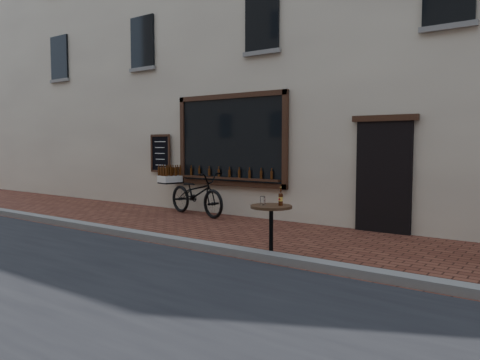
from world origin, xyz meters
The scene contains 5 objects.
ground centered at (0.00, 0.00, 0.00)m, with size 90.00×90.00×0.00m, color #55271B.
kerb centered at (0.00, 0.20, 0.06)m, with size 90.00×0.25×0.12m, color slate.
shop_building centered at (0.00, 6.50, 5.00)m, with size 28.00×6.20×10.00m.
cargo_bicycle centered at (-2.62, 2.96, 0.55)m, with size 2.49×1.12×1.15m.
bistro_table centered at (1.25, 0.35, 0.58)m, with size 0.64×0.64×1.10m.
Camera 1 is at (5.05, -5.65, 1.75)m, focal length 35.00 mm.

